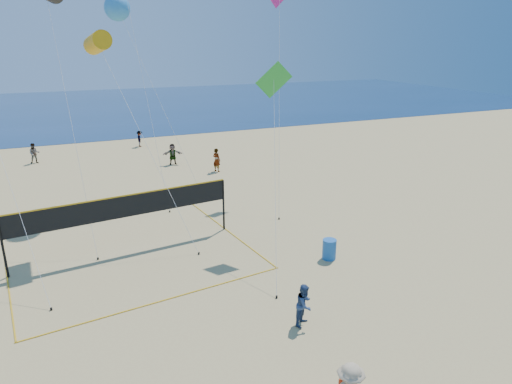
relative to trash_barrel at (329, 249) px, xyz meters
name	(u,v)px	position (x,y,z in m)	size (l,w,h in m)	color
ocean	(84,108)	(-7.02, 54.88, -0.44)	(140.00, 50.00, 0.03)	navy
bystander_a	(304,305)	(-3.41, -3.90, 0.30)	(0.73, 0.57, 1.50)	navy
far_person_1	(173,154)	(-2.58, 18.78, 0.36)	(1.51, 0.48, 1.63)	gray
far_person_2	(217,160)	(-0.08, 15.47, 0.42)	(0.64, 0.42, 1.75)	gray
far_person_3	(34,153)	(-12.51, 23.33, 0.35)	(0.78, 0.61, 1.61)	gray
far_person_4	(140,139)	(-3.88, 26.14, 0.27)	(0.94, 0.54, 1.46)	gray
trash_barrel	(329,249)	(0.00, 0.00, 0.00)	(0.61, 0.61, 0.91)	#1A5AAC
volleyball_net	(125,213)	(-8.10, 4.36, 1.42)	(11.27, 11.14, 2.70)	black
kite_2	(98,43)	(-8.30, 6.83, 8.67)	(3.69, 5.27, 9.69)	#CF980D
kite_4	(274,90)	(-1.31, 3.16, 6.70)	(3.22, 5.83, 8.38)	green
kite_5	(279,8)	(2.54, 10.67, 10.63)	(3.58, 6.15, 12.69)	#CF248B
kite_7	(117,8)	(-6.46, 13.51, 10.55)	(4.64, 4.07, 11.75)	#2E84D2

